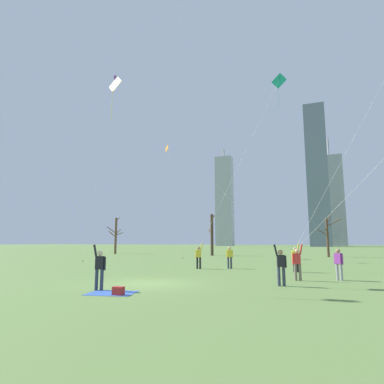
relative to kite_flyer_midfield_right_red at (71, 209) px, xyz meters
name	(u,v)px	position (x,y,z in m)	size (l,w,h in m)	color
ground_plane	(147,284)	(2.54, 2.60, -3.45)	(400.00, 400.00, 0.00)	#5B7A3D
kite_flyer_midfield_right_red	(71,209)	(0.00, 0.00, 0.00)	(12.18, 0.90, 17.99)	#33384C
kite_flyer_foreground_right_blue	(313,223)	(10.03, 11.87, -0.22)	(10.07, 4.40, 19.13)	black
kite_flyer_midfield_center_yellow	(240,220)	(6.81, 3.96, -0.44)	(10.12, 0.55, 11.98)	#33384C
kite_flyer_midfield_left_green	(319,238)	(10.35, 6.13, -1.28)	(8.07, 2.33, 9.57)	#726656
kite_flyer_foreground_left_teal	(215,221)	(3.04, 12.17, 0.12)	(6.93, 3.31, 15.69)	black
bystander_far_off_by_trees	(230,256)	(4.02, 12.63, -2.54)	(0.47, 0.32, 1.62)	#33384C
bystander_watching_nearby	(339,263)	(11.24, 7.34, -2.54)	(0.43, 0.36, 1.62)	gray
distant_kite_high_overhead_purple	(111,102)	(-13.36, 21.33, 16.04)	(1.44, 6.75, 23.81)	purple
distant_kite_low_near_trees_pink	(180,24)	(-2.84, 18.87, 22.61)	(2.60, 1.08, 29.88)	pink
distant_kite_drifting_right_orange	(168,154)	(-8.21, 27.46, 10.28)	(3.76, 2.61, 15.25)	orange
picnic_spot	(115,292)	(2.95, -0.68, -3.35)	(2.04, 1.73, 0.31)	#3359B2
bare_tree_center	(328,235)	(11.52, 35.25, -0.56)	(3.10, 2.42, 5.66)	#4C3828
bare_tree_right_of_center	(116,235)	(-21.26, 35.15, -0.34)	(2.82, 2.18, 6.16)	brown
bare_tree_left_of_center	(212,234)	(-4.24, 34.49, -0.31)	(1.72, 2.19, 5.99)	#423326
skyline_wide_slab	(224,201)	(-31.24, 141.21, 18.26)	(8.03, 5.17, 47.40)	#9EA3AD
skyline_slender_spire	(317,174)	(11.33, 130.15, 26.17)	(8.36, 6.17, 59.24)	slate
skyline_mid_tower_right	(332,201)	(17.10, 152.98, 17.53)	(10.74, 9.42, 51.07)	#9EA3AD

